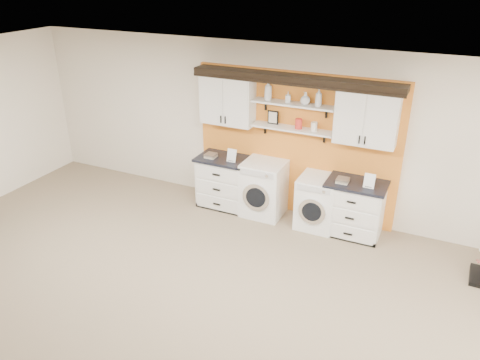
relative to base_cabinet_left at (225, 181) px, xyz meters
The scene contains 19 objects.
ceiling 4.48m from the base_cabinet_left, 72.76° to the right, with size 10.00×10.00×0.00m, color white.
wall_back 1.52m from the base_cabinet_left, 17.63° to the left, with size 10.00×10.00×0.00m, color silver.
accent_panel 1.39m from the base_cabinet_left, 16.00° to the left, with size 3.40×0.07×2.40m, color orange.
upper_cabinet_left 1.44m from the base_cabinet_left, 90.00° to the left, with size 0.90×0.35×0.84m.
upper_cabinet_right 2.68m from the base_cabinet_left, ahead, with size 0.90×0.35×0.84m.
shelf_lower 1.57m from the base_cabinet_left, ahead, with size 1.32×0.28×0.03m, color silver.
shelf_upper 1.87m from the base_cabinet_left, ahead, with size 1.32×0.28×0.03m, color silver.
crown_molding 2.20m from the base_cabinet_left, ahead, with size 3.30×0.41×0.13m.
picture_frame 1.45m from the base_cabinet_left, 14.85° to the left, with size 0.18×0.02×0.22m.
canister_red 1.71m from the base_cabinet_left, ahead, with size 0.11×0.11×0.16m, color red.
canister_cream 1.89m from the base_cabinet_left, ahead, with size 0.10×0.10×0.14m, color silver.
base_cabinet_left is the anchor object (origin of this frame).
base_cabinet_right 2.26m from the base_cabinet_left, ahead, with size 0.91×0.66×0.89m.
washer 0.74m from the base_cabinet_left, ahead, with size 0.67×0.71×0.94m.
dryer 1.68m from the base_cabinet_left, ahead, with size 0.61×0.71×0.86m.
soap_bottle_a 1.80m from the base_cabinet_left, 12.72° to the left, with size 0.12×0.12×0.31m, color silver.
soap_bottle_b 1.89m from the base_cabinet_left, ahead, with size 0.08×0.08×0.17m, color silver.
soap_bottle_c 2.07m from the base_cabinet_left, ahead, with size 0.15×0.15×0.19m, color silver.
soap_bottle_d 2.23m from the base_cabinet_left, ahead, with size 0.10×0.11×0.27m, color silver.
Camera 1 is at (2.24, -2.90, 3.93)m, focal length 35.00 mm.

